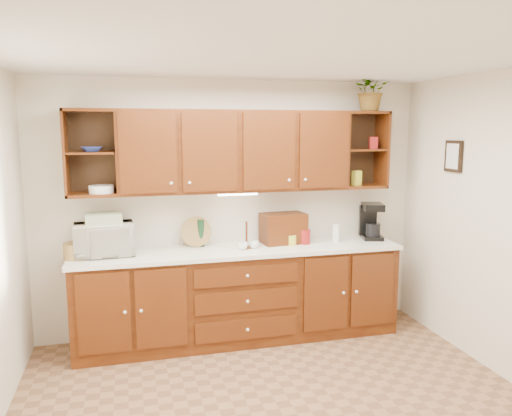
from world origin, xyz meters
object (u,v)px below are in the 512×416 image
bread_box (283,228)px  coffee_maker (371,222)px  microwave (104,239)px  potted_plant (372,90)px

bread_box → coffee_maker: (0.98, -0.03, 0.03)m
microwave → bread_box: bearing=-1.7°
microwave → coffee_maker: coffee_maker is taller
bread_box → coffee_maker: coffee_maker is taller
microwave → potted_plant: potted_plant is taller
microwave → coffee_maker: 2.75m
microwave → coffee_maker: size_ratio=1.40×
coffee_maker → potted_plant: bearing=-172.3°
microwave → coffee_maker: (2.75, 0.03, 0.04)m
microwave → bread_box: (1.77, 0.06, 0.01)m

